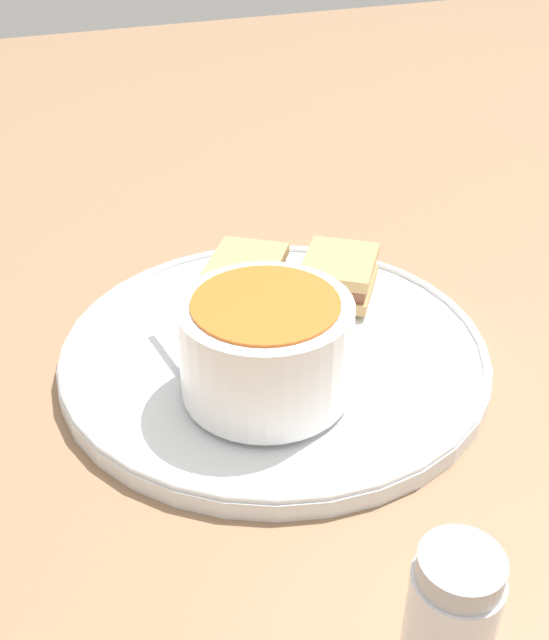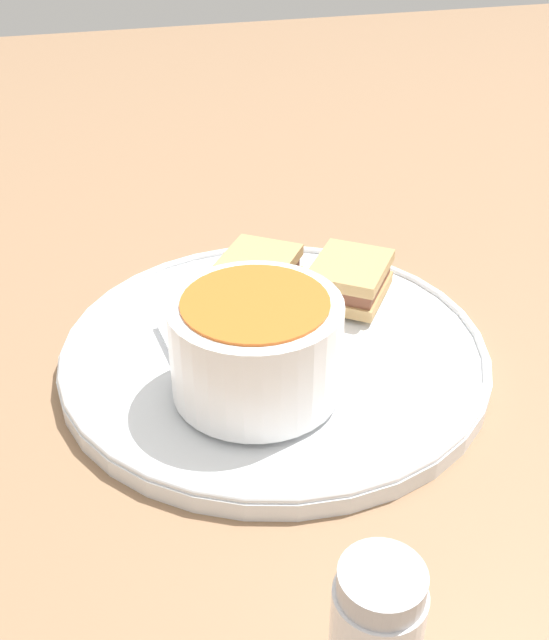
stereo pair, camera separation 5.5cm
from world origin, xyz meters
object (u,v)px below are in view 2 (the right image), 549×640
at_px(soup_bowl, 256,346).
at_px(sandwich_half_near, 350,279).
at_px(spoon, 187,375).
at_px(sandwich_half_far, 257,274).

relative_size(soup_bowl, sandwich_half_near, 1.28).
relative_size(spoon, sandwich_half_far, 1.15).
xyz_separation_m(soup_bowl, sandwich_half_far, (0.13, -0.04, -0.02)).
bearing_deg(spoon, sandwich_half_near, 111.00).
xyz_separation_m(spoon, sandwich_half_near, (0.08, -0.15, 0.01)).
bearing_deg(soup_bowl, spoon, 63.69).
distance_m(soup_bowl, sandwich_half_near, 0.15).
relative_size(spoon, sandwich_half_near, 1.15).
xyz_separation_m(soup_bowl, spoon, (0.02, 0.04, -0.03)).
xyz_separation_m(sandwich_half_near, sandwich_half_far, (0.03, 0.07, 0.00)).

